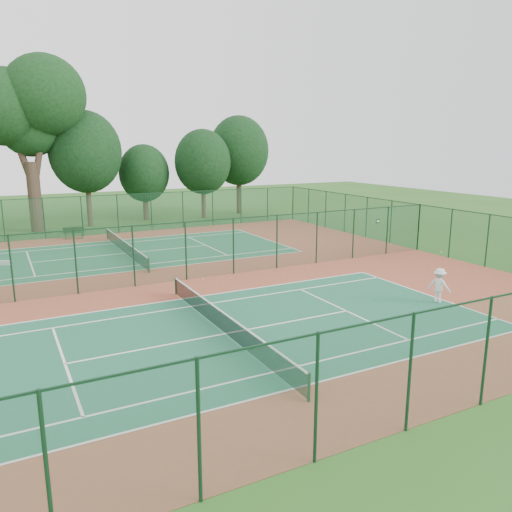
# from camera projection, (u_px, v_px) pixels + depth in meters

# --- Properties ---
(ground) EXTENTS (120.00, 120.00, 0.00)m
(ground) POSITION_uv_depth(u_px,v_px,m) (162.00, 283.00, 28.89)
(ground) COLOR #285A1C
(ground) RESTS_ON ground
(red_pad) EXTENTS (40.00, 36.00, 0.01)m
(red_pad) POSITION_uv_depth(u_px,v_px,m) (162.00, 283.00, 28.89)
(red_pad) COLOR brown
(red_pad) RESTS_ON ground
(court_near) EXTENTS (23.77, 10.97, 0.01)m
(court_near) POSITION_uv_depth(u_px,v_px,m) (225.00, 334.00, 21.11)
(court_near) COLOR #1E6043
(court_near) RESTS_ON red_pad
(court_far) EXTENTS (23.77, 10.97, 0.01)m
(court_far) POSITION_uv_depth(u_px,v_px,m) (125.00, 253.00, 36.68)
(court_far) COLOR #1E603D
(court_far) RESTS_ON red_pad
(fence_north) EXTENTS (40.00, 0.09, 3.50)m
(fence_north) POSITION_uv_depth(u_px,v_px,m) (100.00, 215.00, 44.08)
(fence_north) COLOR #194D2C
(fence_north) RESTS_ON ground
(fence_south) EXTENTS (40.00, 0.09, 3.50)m
(fence_south) POSITION_uv_depth(u_px,v_px,m) (366.00, 385.00, 12.94)
(fence_south) COLOR #1C5436
(fence_south) RESTS_ON ground
(fence_east) EXTENTS (0.09, 36.00, 3.50)m
(fence_east) POSITION_uv_depth(u_px,v_px,m) (419.00, 227.00, 37.53)
(fence_east) COLOR #1C5433
(fence_east) RESTS_ON ground
(fence_divider) EXTENTS (40.00, 0.09, 3.50)m
(fence_divider) POSITION_uv_depth(u_px,v_px,m) (160.00, 253.00, 28.51)
(fence_divider) COLOR #194B2A
(fence_divider) RESTS_ON ground
(tennis_net_near) EXTENTS (0.10, 12.90, 0.97)m
(tennis_net_near) POSITION_uv_depth(u_px,v_px,m) (225.00, 322.00, 20.99)
(tennis_net_near) COLOR #14391B
(tennis_net_near) RESTS_ON ground
(tennis_net_far) EXTENTS (0.10, 12.90, 0.97)m
(tennis_net_far) POSITION_uv_depth(u_px,v_px,m) (125.00, 246.00, 36.56)
(tennis_net_far) COLOR #163E25
(tennis_net_far) RESTS_ON ground
(player_near) EXTENTS (1.08, 1.31, 1.77)m
(player_near) POSITION_uv_depth(u_px,v_px,m) (439.00, 285.00, 25.16)
(player_near) COLOR silver
(player_near) RESTS_ON court_near
(bench) EXTENTS (1.72, 0.71, 1.03)m
(bench) POSITION_uv_depth(u_px,v_px,m) (74.00, 233.00, 42.26)
(bench) COLOR black
(bench) RESTS_ON red_pad
(kit_bag) EXTENTS (0.82, 0.58, 0.29)m
(kit_bag) POSITION_uv_depth(u_px,v_px,m) (5.00, 263.00, 33.13)
(kit_bag) COLOR silver
(kit_bag) RESTS_ON red_pad
(stray_ball_a) EXTENTS (0.07, 0.07, 0.07)m
(stray_ball_a) POSITION_uv_depth(u_px,v_px,m) (232.00, 278.00, 29.91)
(stray_ball_a) COLOR #DEEF37
(stray_ball_a) RESTS_ON red_pad
(stray_ball_b) EXTENTS (0.07, 0.07, 0.07)m
(stray_ball_b) POSITION_uv_depth(u_px,v_px,m) (309.00, 267.00, 32.37)
(stray_ball_b) COLOR #CFE535
(stray_ball_b) RESTS_ON red_pad
(stray_ball_c) EXTENTS (0.07, 0.07, 0.07)m
(stray_ball_c) POSITION_uv_depth(u_px,v_px,m) (203.00, 280.00, 29.40)
(stray_ball_c) COLOR #C0D331
(stray_ball_c) RESTS_ON red_pad
(big_tree) EXTENTS (10.19, 7.46, 15.66)m
(big_tree) POSITION_uv_depth(u_px,v_px,m) (27.00, 107.00, 43.97)
(big_tree) COLOR #392A1F
(big_tree) RESTS_ON ground
(evergreen_row) EXTENTS (39.00, 5.00, 12.00)m
(evergreen_row) POSITION_uv_depth(u_px,v_px,m) (95.00, 224.00, 50.10)
(evergreen_row) COLOR black
(evergreen_row) RESTS_ON ground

